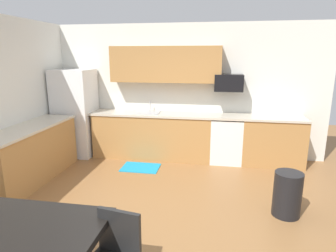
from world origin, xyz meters
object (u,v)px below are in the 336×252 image
Objects in this scene: dining_table at (12,236)px; trash_bin at (287,194)px; refrigerator at (76,113)px; oven_range at (226,139)px; microwave at (229,83)px.

dining_table is 2.33× the size of trash_bin.
refrigerator is at bearing 110.03° from dining_table.
microwave reaches higher than oven_range.
oven_range is at bearing 111.38° from trash_bin.
refrigerator is at bearing -178.53° from oven_range.
refrigerator is 4.03m from dining_table.
refrigerator reaches higher than oven_range.
oven_range is 0.65× the size of dining_table.
trash_bin is at bearing -69.58° from microwave.
dining_table is at bearing -142.37° from trash_bin.
dining_table is (1.38, -3.78, -0.20)m from refrigerator.
dining_table is at bearing -114.38° from oven_range.
trash_bin is (0.76, -2.03, -1.26)m from microwave.
dining_table is (-1.75, -3.96, -0.87)m from microwave.
oven_range is 4.24m from dining_table.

